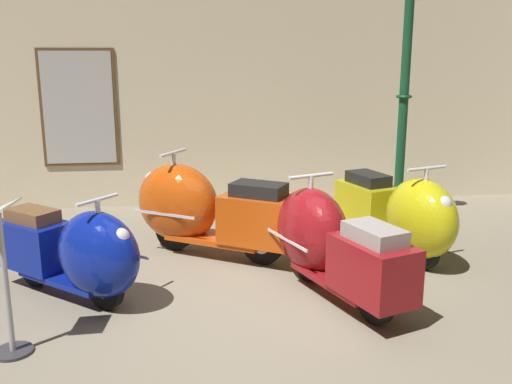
{
  "coord_description": "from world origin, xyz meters",
  "views": [
    {
      "loc": [
        -0.53,
        -4.22,
        2.12
      ],
      "look_at": [
        0.15,
        1.22,
        0.79
      ],
      "focal_mm": 39.97,
      "sensor_mm": 36.0,
      "label": 1
    }
  ],
  "objects": [
    {
      "name": "scooter_0",
      "position": [
        -1.48,
        0.61,
        0.44
      ],
      "size": [
        1.51,
        1.37,
        0.97
      ],
      "rotation": [
        0.0,
        0.0,
        -0.69
      ],
      "color": "black",
      "rests_on": "ground"
    },
    {
      "name": "scooter_2",
      "position": [
        0.72,
        0.51,
        0.48
      ],
      "size": [
        1.04,
        1.78,
        1.05
      ],
      "rotation": [
        0.0,
        0.0,
        1.92
      ],
      "color": "black",
      "rests_on": "ground"
    },
    {
      "name": "scooter_3",
      "position": [
        1.72,
        1.29,
        0.48
      ],
      "size": [
        0.99,
        1.78,
        1.05
      ],
      "rotation": [
        0.0,
        0.0,
        -1.26
      ],
      "color": "black",
      "rests_on": "ground"
    },
    {
      "name": "scooter_1",
      "position": [
        -0.38,
        1.67,
        0.51
      ],
      "size": [
        1.82,
        1.39,
        1.11
      ],
      "rotation": [
        0.0,
        0.0,
        2.59
      ],
      "color": "black",
      "rests_on": "ground"
    },
    {
      "name": "ground_plane",
      "position": [
        0.0,
        0.0,
        0.0
      ],
      "size": [
        60.0,
        60.0,
        0.0
      ],
      "primitive_type": "plane",
      "color": "gray"
    },
    {
      "name": "showroom_back_wall",
      "position": [
        0.18,
        3.89,
        1.94
      ],
      "size": [
        18.0,
        0.63,
        3.89
      ],
      "color": "beige",
      "rests_on": "ground"
    },
    {
      "name": "info_stanchion",
      "position": [
        -1.82,
        -0.28,
        0.47
      ],
      "size": [
        0.28,
        0.34,
        1.13
      ],
      "color": "#333338",
      "rests_on": "ground"
    },
    {
      "name": "lamppost",
      "position": [
        2.06,
        2.34,
        1.57
      ],
      "size": [
        0.28,
        0.28,
        3.06
      ],
      "color": "#144728",
      "rests_on": "ground"
    }
  ]
}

